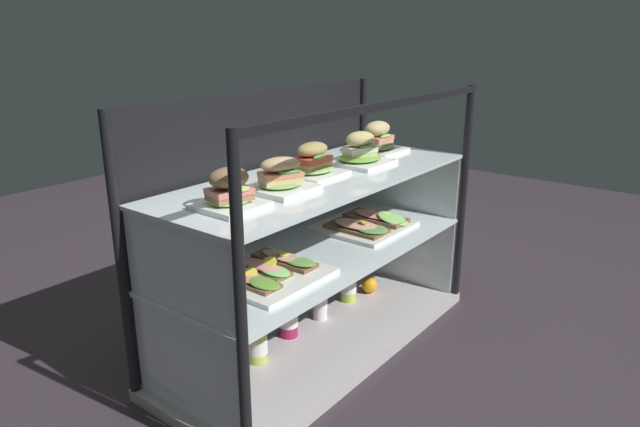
{
  "coord_description": "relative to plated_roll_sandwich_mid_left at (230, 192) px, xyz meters",
  "views": [
    {
      "loc": [
        -1.5,
        -1.17,
        1.13
      ],
      "look_at": [
        0.0,
        0.0,
        0.51
      ],
      "focal_mm": 32.11,
      "sensor_mm": 36.0,
      "label": 1
    }
  ],
  "objects": [
    {
      "name": "case_base_deck",
      "position": [
        0.45,
        0.03,
        -0.68
      ],
      "size": [
        1.3,
        0.53,
        0.04
      ],
      "primitive_type": "cube",
      "color": "#BCB4B5",
      "rests_on": "ground"
    },
    {
      "name": "plated_roll_sandwich_far_right",
      "position": [
        0.68,
        0.02,
        -0.01
      ],
      "size": [
        0.21,
        0.21,
        0.12
      ],
      "color": "white",
      "rests_on": "shelf_upper_glass"
    },
    {
      "name": "shelf_lower_glass",
      "position": [
        0.45,
        0.03,
        -0.33
      ],
      "size": [
        1.26,
        0.48,
        0.01
      ],
      "primitive_type": "cube",
      "color": "silver",
      "rests_on": "riser_lower_tier"
    },
    {
      "name": "juice_bottle_back_center",
      "position": [
        0.74,
        0.11,
        -0.57
      ],
      "size": [
        0.07,
        0.07,
        0.22
      ],
      "color": "#B3CE44",
      "rests_on": "case_base_deck"
    },
    {
      "name": "riser_lower_tier",
      "position": [
        0.45,
        0.03,
        -0.49
      ],
      "size": [
        1.24,
        0.47,
        0.33
      ],
      "color": "silver",
      "rests_on": "case_base_deck"
    },
    {
      "name": "shelf_upper_glass",
      "position": [
        0.45,
        0.03,
        -0.05
      ],
      "size": [
        1.26,
        0.48,
        0.01
      ],
      "primitive_type": "cube",
      "color": "silver",
      "rests_on": "riser_upper_tier"
    },
    {
      "name": "juice_bottle_tucked_behind",
      "position": [
        0.17,
        0.08,
        -0.58
      ],
      "size": [
        0.07,
        0.07,
        0.21
      ],
      "color": "#B2C84D",
      "rests_on": "case_base_deck"
    },
    {
      "name": "open_sandwich_tray_center",
      "position": [
        0.74,
        0.02,
        -0.3
      ],
      "size": [
        0.34,
        0.32,
        0.06
      ],
      "color": "white",
      "rests_on": "shelf_lower_glass"
    },
    {
      "name": "juice_bottle_front_second",
      "position": [
        0.54,
        0.1,
        -0.56
      ],
      "size": [
        0.06,
        0.06,
        0.24
      ],
      "color": "white",
      "rests_on": "case_base_deck"
    },
    {
      "name": "case_frame",
      "position": [
        0.45,
        0.19,
        -0.19
      ],
      "size": [
        1.3,
        0.53,
        0.92
      ],
      "color": "black",
      "rests_on": "ground"
    },
    {
      "name": "juice_bottle_near_post",
      "position": [
        -0.02,
        0.09,
        -0.58
      ],
      "size": [
        0.07,
        0.07,
        0.2
      ],
      "color": "orange",
      "rests_on": "case_base_deck"
    },
    {
      "name": "plated_roll_sandwich_mid_left",
      "position": [
        0.0,
        0.0,
        0.0
      ],
      "size": [
        0.17,
        0.17,
        0.12
      ],
      "color": "white",
      "rests_on": "shelf_upper_glass"
    },
    {
      "name": "plated_roll_sandwich_near_left_corner",
      "position": [
        0.9,
        0.09,
        0.0
      ],
      "size": [
        0.2,
        0.2,
        0.13
      ],
      "color": "white",
      "rests_on": "shelf_upper_glass"
    },
    {
      "name": "juice_bottle_back_left",
      "position": [
        0.37,
        0.11,
        -0.56
      ],
      "size": [
        0.07,
        0.07,
        0.24
      ],
      "color": "#9D1948",
      "rests_on": "case_base_deck"
    },
    {
      "name": "plated_roll_sandwich_mid_right",
      "position": [
        0.22,
        0.0,
        -0.01
      ],
      "size": [
        0.19,
        0.19,
        0.11
      ],
      "color": "white",
      "rests_on": "shelf_upper_glass"
    },
    {
      "name": "riser_upper_tier",
      "position": [
        0.45,
        0.03,
        -0.19
      ],
      "size": [
        1.24,
        0.47,
        0.26
      ],
      "color": "silver",
      "rests_on": "shelf_lower_glass"
    },
    {
      "name": "ground_plane",
      "position": [
        0.45,
        0.03,
        -0.71
      ],
      "size": [
        6.0,
        6.0,
        0.02
      ],
      "primitive_type": "cube",
      "color": "#322930",
      "rests_on": "ground"
    },
    {
      "name": "orange_fruit_beside_bottles",
      "position": [
        0.86,
        0.08,
        -0.62
      ],
      "size": [
        0.07,
        0.07,
        0.07
      ],
      "primitive_type": "sphere",
      "color": "orange",
      "rests_on": "case_base_deck"
    },
    {
      "name": "plated_roll_sandwich_near_right_corner",
      "position": [
        0.44,
        0.05,
        -0.0
      ],
      "size": [
        0.19,
        0.19,
        0.11
      ],
      "color": "white",
      "rests_on": "shelf_upper_glass"
    },
    {
      "name": "open_sandwich_tray_far_left",
      "position": [
        0.16,
        0.01,
        -0.3
      ],
      "size": [
        0.34,
        0.32,
        0.06
      ],
      "color": "white",
      "rests_on": "shelf_lower_glass"
    }
  ]
}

